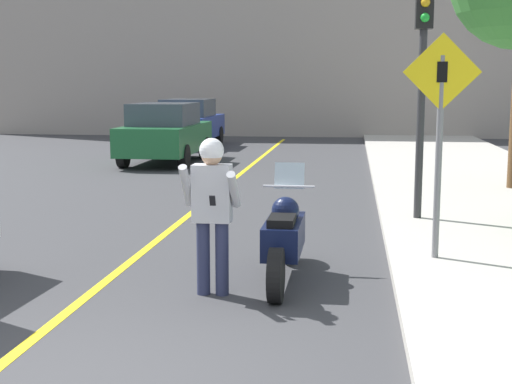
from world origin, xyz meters
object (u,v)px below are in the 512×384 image
(person_biker, at_px, (212,201))
(crossing_sign, at_px, (440,125))
(motorcycle, at_px, (284,238))
(traffic_light, at_px, (423,53))
(parked_car_green, at_px, (165,133))
(parked_car_blue, at_px, (189,122))

(person_biker, distance_m, crossing_sign, 2.97)
(motorcycle, xyz_separation_m, traffic_light, (1.78, 3.44, 2.18))
(crossing_sign, xyz_separation_m, parked_car_green, (-6.22, 10.79, -0.87))
(traffic_light, xyz_separation_m, parked_car_green, (-6.24, 8.18, -1.82))
(person_biker, bearing_deg, parked_car_green, 107.03)
(motorcycle, distance_m, crossing_sign, 2.31)
(person_biker, relative_size, traffic_light, 0.45)
(crossing_sign, bearing_deg, traffic_light, 89.62)
(traffic_light, bearing_deg, parked_car_blue, 116.66)
(parked_car_green, distance_m, parked_car_blue, 5.41)
(parked_car_green, height_order, parked_car_blue, same)
(person_biker, bearing_deg, crossing_sign, 31.38)
(motorcycle, height_order, traffic_light, traffic_light)
(crossing_sign, bearing_deg, parked_car_blue, 112.77)
(motorcycle, height_order, person_biker, person_biker)
(motorcycle, relative_size, parked_car_blue, 0.54)
(motorcycle, distance_m, parked_car_green, 12.45)
(parked_car_green, bearing_deg, crossing_sign, -60.04)
(person_biker, xyz_separation_m, parked_car_blue, (-4.33, 17.67, -0.15))
(motorcycle, bearing_deg, parked_car_green, 110.98)
(motorcycle, relative_size, parked_car_green, 0.54)
(person_biker, bearing_deg, parked_car_blue, 103.77)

